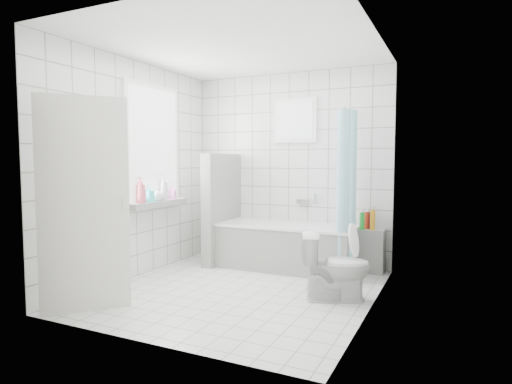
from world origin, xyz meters
The scene contains 19 objects.
ground centered at (0.00, 0.00, 0.00)m, with size 3.00×3.00×0.00m, color white.
ceiling centered at (0.00, 0.00, 2.60)m, with size 3.00×3.00×0.00m, color white.
wall_back centered at (0.00, 1.50, 1.30)m, with size 2.80×0.02×2.60m, color white.
wall_front centered at (0.00, -1.50, 1.30)m, with size 2.80×0.02×2.60m, color white.
wall_left centered at (-1.40, 0.00, 1.30)m, with size 0.02×3.00×2.60m, color white.
wall_right centered at (1.40, 0.00, 1.30)m, with size 0.02×3.00×2.60m, color white.
window_left centered at (-1.35, 0.30, 1.60)m, with size 0.01×0.90×1.40m, color white.
window_back centered at (0.10, 1.46, 1.95)m, with size 0.50×0.01×0.50m, color white.
window_sill centered at (-1.31, 0.30, 0.86)m, with size 0.18×1.02×0.08m, color white.
door centered at (-0.99, -1.18, 1.00)m, with size 0.04×0.80×2.00m, color silver.
bathtub centered at (0.13, 1.13, 0.29)m, with size 1.77×0.77×0.58m.
partition_wall centered at (-0.82, 1.07, 0.75)m, with size 0.15×0.85×1.50m, color white.
tiled_ledge centered at (1.12, 1.38, 0.28)m, with size 0.40×0.24×0.55m, color white.
toilet centered at (1.03, 0.13, 0.35)m, with size 0.39×0.68×0.69m, color white.
curtain_rod centered at (0.95, 1.10, 2.00)m, with size 0.02×0.02×0.80m, color silver.
shower_curtain centered at (0.95, 0.97, 1.10)m, with size 0.14×0.48×1.78m, color #48BDD3, non-canonical shape.
tub_faucet centered at (0.23, 1.46, 0.85)m, with size 0.18×0.06×0.06m, color silver.
sill_bottles centered at (-1.30, 0.24, 1.03)m, with size 0.18×0.76×0.33m.
ledge_bottles centered at (1.13, 1.35, 0.67)m, with size 0.19×0.16×0.25m.
Camera 1 is at (2.11, -4.04, 1.41)m, focal length 30.00 mm.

